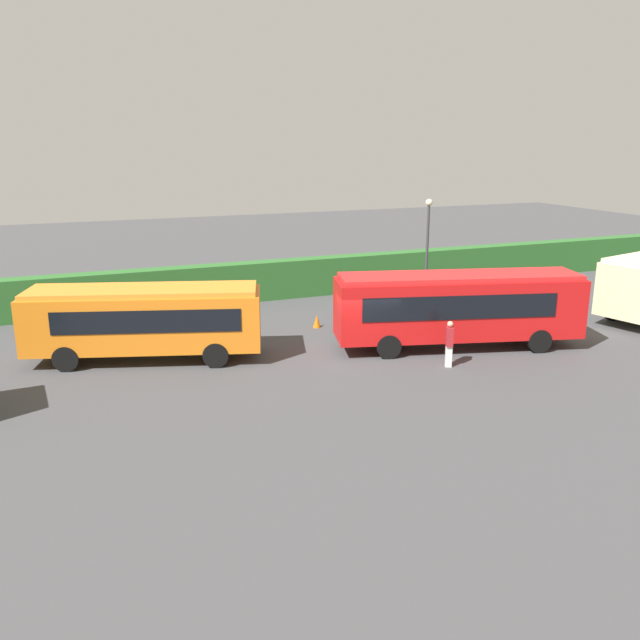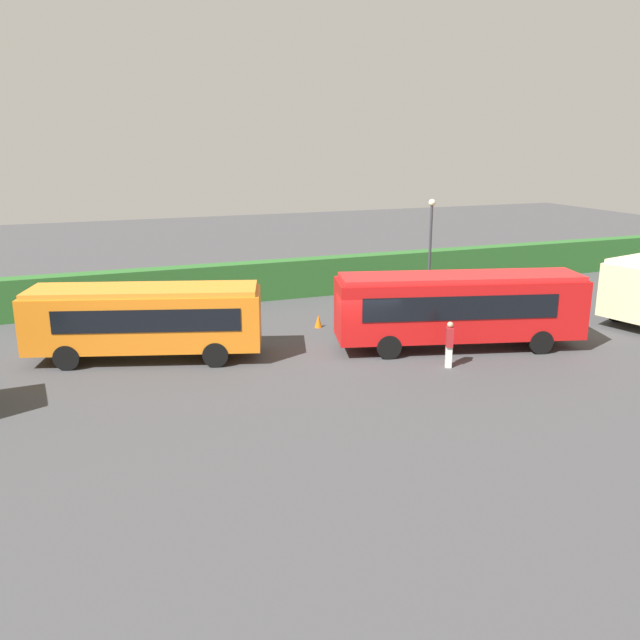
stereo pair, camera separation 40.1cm
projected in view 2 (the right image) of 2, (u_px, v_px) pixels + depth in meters
ground_plane at (361, 356)px, 27.17m from camera, size 104.58×104.58×0.00m
bus_orange at (145, 318)px, 26.40m from camera, size 9.49×5.15×2.96m
bus_red at (459, 306)px, 27.73m from camera, size 10.57×4.97×3.19m
person_left at (395, 318)px, 29.39m from camera, size 0.52×0.37×1.75m
person_center at (449, 343)px, 25.61m from camera, size 0.42×0.49×1.84m
person_right at (479, 312)px, 30.69m from camera, size 0.54×0.44×1.67m
hedge_row at (279, 279)px, 36.85m from camera, size 64.29×1.09×2.11m
traffic_cone at (318, 321)px, 31.24m from camera, size 0.36×0.36×0.60m
lamppost at (430, 241)px, 34.27m from camera, size 0.36×0.36×5.65m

